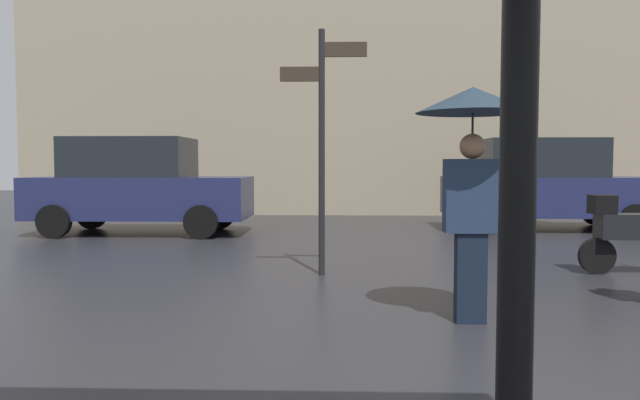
# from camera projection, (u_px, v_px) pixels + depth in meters

# --- Properties ---
(pedestrian_with_umbrella) EXTENTS (0.99, 0.99, 2.07)m
(pedestrian_with_umbrella) POSITION_uv_depth(u_px,v_px,m) (472.00, 139.00, 5.23)
(pedestrian_with_umbrella) COLOR black
(pedestrian_with_umbrella) RESTS_ON ground
(parked_scooter) EXTENTS (1.40, 0.32, 1.23)m
(parked_scooter) POSITION_uv_depth(u_px,v_px,m) (632.00, 231.00, 7.65)
(parked_scooter) COLOR black
(parked_scooter) RESTS_ON ground
(parked_car_left) EXTENTS (4.35, 2.04, 1.95)m
(parked_car_left) POSITION_uv_depth(u_px,v_px,m) (545.00, 184.00, 12.97)
(parked_car_left) COLOR #1E234C
(parked_car_left) RESTS_ON ground
(parked_car_right) EXTENTS (4.33, 1.92, 1.94)m
(parked_car_right) POSITION_uv_depth(u_px,v_px,m) (138.00, 185.00, 12.18)
(parked_car_right) COLOR #1E234C
(parked_car_right) RESTS_ON ground
(street_signpost) EXTENTS (1.08, 0.08, 3.07)m
(street_signpost) POSITION_uv_depth(u_px,v_px,m) (322.00, 128.00, 7.50)
(street_signpost) COLOR black
(street_signpost) RESTS_ON ground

